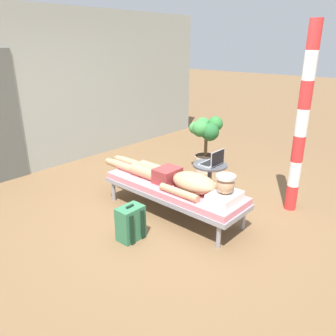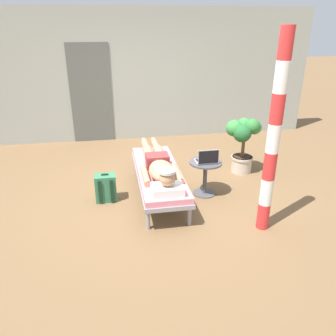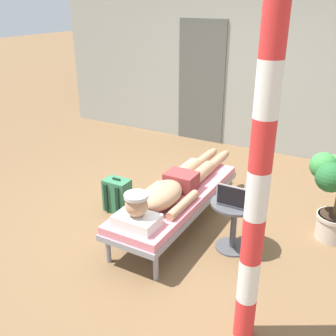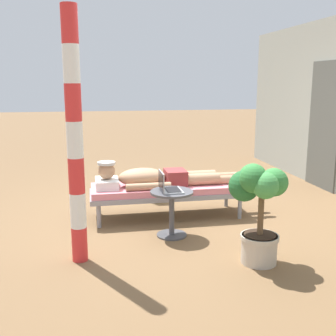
{
  "view_description": "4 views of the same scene",
  "coord_description": "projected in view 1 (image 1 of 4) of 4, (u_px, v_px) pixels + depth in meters",
  "views": [
    {
      "loc": [
        -2.95,
        -2.62,
        2.13
      ],
      "look_at": [
        0.25,
        0.23,
        0.5
      ],
      "focal_mm": 35.81,
      "sensor_mm": 36.0,
      "label": 1
    },
    {
      "loc": [
        -0.61,
        -4.49,
        2.4
      ],
      "look_at": [
        0.15,
        -0.17,
        0.48
      ],
      "focal_mm": 35.76,
      "sensor_mm": 36.0,
      "label": 2
    },
    {
      "loc": [
        1.79,
        -3.36,
        2.35
      ],
      "look_at": [
        -0.21,
        0.17,
        0.57
      ],
      "focal_mm": 41.75,
      "sensor_mm": 36.0,
      "label": 3
    },
    {
      "loc": [
        5.06,
        -1.02,
        1.71
      ],
      "look_at": [
        0.08,
        -0.06,
        0.65
      ],
      "focal_mm": 44.1,
      "sensor_mm": 36.0,
      "label": 4
    }
  ],
  "objects": [
    {
      "name": "ground_plane",
      "position": [
        168.0,
        213.0,
        4.44
      ],
      "size": [
        40.0,
        40.0,
        0.0
      ],
      "primitive_type": "plane",
      "color": "brown"
    },
    {
      "name": "house_wall_back",
      "position": [
        47.0,
        90.0,
        5.73
      ],
      "size": [
        7.6,
        0.2,
        2.7
      ],
      "primitive_type": "cube",
      "color": "#999E93",
      "rests_on": "ground"
    },
    {
      "name": "lounge_chair",
      "position": [
        173.0,
        189.0,
        4.31
      ],
      "size": [
        0.63,
        1.97,
        0.42
      ],
      "color": "gray",
      "rests_on": "ground"
    },
    {
      "name": "person_reclining",
      "position": [
        179.0,
        179.0,
        4.18
      ],
      "size": [
        0.53,
        2.17,
        0.33
      ],
      "color": "white",
      "rests_on": "lounge_chair"
    },
    {
      "name": "side_table",
      "position": [
        210.0,
        175.0,
        4.73
      ],
      "size": [
        0.48,
        0.48,
        0.52
      ],
      "color": "#4C4C51",
      "rests_on": "ground"
    },
    {
      "name": "laptop",
      "position": [
        213.0,
        161.0,
        4.62
      ],
      "size": [
        0.31,
        0.24,
        0.23
      ],
      "color": "#A5A8AD",
      "rests_on": "side_table"
    },
    {
      "name": "backpack",
      "position": [
        130.0,
        223.0,
        3.8
      ],
      "size": [
        0.3,
        0.26,
        0.42
      ],
      "color": "#33724C",
      "rests_on": "ground"
    },
    {
      "name": "potted_plant",
      "position": [
        206.0,
        137.0,
        5.63
      ],
      "size": [
        0.6,
        0.54,
        0.97
      ],
      "color": "#BFB29E",
      "rests_on": "ground"
    },
    {
      "name": "porch_post",
      "position": [
        302.0,
        123.0,
        4.14
      ],
      "size": [
        0.15,
        0.15,
        2.38
      ],
      "color": "red",
      "rests_on": "ground"
    }
  ]
}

